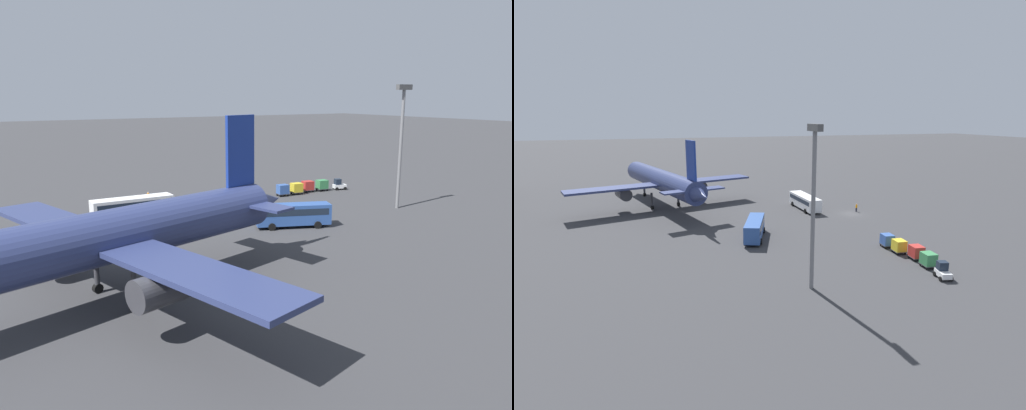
% 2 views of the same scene
% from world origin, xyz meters
% --- Properties ---
extents(ground_plane, '(600.00, 600.00, 0.00)m').
position_xyz_m(ground_plane, '(0.00, 0.00, 0.00)').
color(ground_plane, '#38383A').
extents(airplane, '(46.33, 40.23, 15.68)m').
position_xyz_m(airplane, '(19.21, 36.80, 5.89)').
color(airplane, navy).
rests_on(airplane, ground).
extents(shuttle_bus_near, '(11.81, 3.21, 3.07)m').
position_xyz_m(shuttle_bus_near, '(7.09, 7.45, 1.85)').
color(shuttle_bus_near, white).
rests_on(shuttle_bus_near, ground).
extents(shuttle_bus_far, '(10.43, 6.10, 3.20)m').
position_xyz_m(shuttle_bus_far, '(-10.00, 23.77, 1.92)').
color(shuttle_bus_far, '#2D5199').
rests_on(shuttle_bus_far, ground).
extents(baggage_tug, '(2.66, 2.18, 2.10)m').
position_xyz_m(baggage_tug, '(-33.50, 5.76, 0.94)').
color(baggage_tug, white).
rests_on(baggage_tug, ground).
extents(worker_person, '(0.38, 0.38, 1.74)m').
position_xyz_m(worker_person, '(1.45, -2.10, 0.87)').
color(worker_person, '#1E1E2D').
rests_on(worker_person, ground).
extents(cargo_cart_green, '(2.16, 1.88, 2.06)m').
position_xyz_m(cargo_cart_green, '(-29.95, 5.07, 1.19)').
color(cargo_cart_green, '#38383D').
rests_on(cargo_cart_green, ground).
extents(cargo_cart_red, '(2.16, 1.88, 2.06)m').
position_xyz_m(cargo_cart_red, '(-26.91, 4.65, 1.19)').
color(cargo_cart_red, '#38383D').
rests_on(cargo_cart_red, ground).
extents(cargo_cart_yellow, '(2.16, 1.88, 2.06)m').
position_xyz_m(cargo_cart_yellow, '(-23.88, 5.36, 1.19)').
color(cargo_cart_yellow, '#38383D').
rests_on(cargo_cart_yellow, ground).
extents(cargo_cart_blue, '(2.16, 1.88, 2.06)m').
position_xyz_m(cargo_cart_blue, '(-20.84, 5.36, 1.19)').
color(cargo_cart_blue, '#38383D').
rests_on(cargo_cart_blue, ground).
extents(light_pole, '(2.80, 0.70, 19.24)m').
position_xyz_m(light_pole, '(-31.09, 22.77, 11.66)').
color(light_pole, slate).
rests_on(light_pole, ground).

